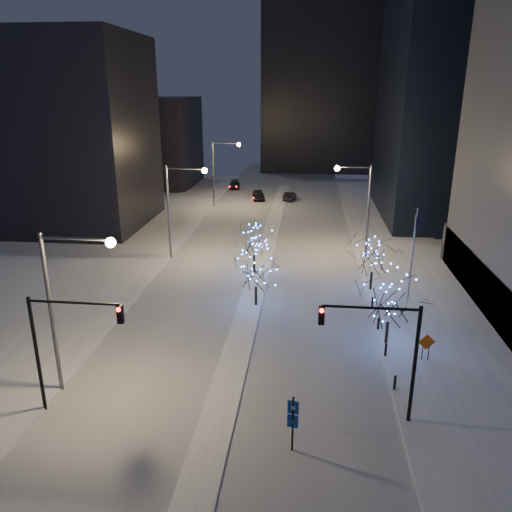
# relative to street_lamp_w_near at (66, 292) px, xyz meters

# --- Properties ---
(ground) EXTENTS (160.00, 160.00, 0.00)m
(ground) POSITION_rel_street_lamp_w_near_xyz_m (8.94, -2.00, -6.50)
(ground) COLOR white
(ground) RESTS_ON ground
(road) EXTENTS (20.00, 130.00, 0.02)m
(road) POSITION_rel_street_lamp_w_near_xyz_m (8.94, 33.00, -6.49)
(road) COLOR silver
(road) RESTS_ON ground
(median) EXTENTS (2.00, 80.00, 0.15)m
(median) POSITION_rel_street_lamp_w_near_xyz_m (8.94, 28.00, -6.42)
(median) COLOR white
(median) RESTS_ON ground
(east_sidewalk) EXTENTS (10.00, 90.00, 0.15)m
(east_sidewalk) POSITION_rel_street_lamp_w_near_xyz_m (23.94, 18.00, -6.42)
(east_sidewalk) COLOR white
(east_sidewalk) RESTS_ON ground
(west_sidewalk) EXTENTS (8.00, 90.00, 0.15)m
(west_sidewalk) POSITION_rel_street_lamp_w_near_xyz_m (-5.06, 18.00, -6.42)
(west_sidewalk) COLOR white
(west_sidewalk) RESTS_ON ground
(filler_west_near) EXTENTS (22.00, 18.00, 24.00)m
(filler_west_near) POSITION_rel_street_lamp_w_near_xyz_m (-19.06, 38.00, 5.50)
(filler_west_near) COLOR black
(filler_west_near) RESTS_ON ground
(filler_west_far) EXTENTS (18.00, 16.00, 16.00)m
(filler_west_far) POSITION_rel_street_lamp_w_near_xyz_m (-17.06, 68.00, 1.50)
(filler_west_far) COLOR black
(filler_west_far) RESTS_ON ground
(horizon_block) EXTENTS (24.00, 14.00, 42.00)m
(horizon_block) POSITION_rel_street_lamp_w_near_xyz_m (14.94, 90.00, 14.50)
(horizon_block) COLOR black
(horizon_block) RESTS_ON ground
(street_lamp_w_near) EXTENTS (4.40, 0.56, 10.00)m
(street_lamp_w_near) POSITION_rel_street_lamp_w_near_xyz_m (0.00, 0.00, 0.00)
(street_lamp_w_near) COLOR #595E66
(street_lamp_w_near) RESTS_ON ground
(street_lamp_w_mid) EXTENTS (4.40, 0.56, 10.00)m
(street_lamp_w_mid) POSITION_rel_street_lamp_w_near_xyz_m (0.00, 25.00, 0.00)
(street_lamp_w_mid) COLOR #595E66
(street_lamp_w_mid) RESTS_ON ground
(street_lamp_w_far) EXTENTS (4.40, 0.56, 10.00)m
(street_lamp_w_far) POSITION_rel_street_lamp_w_near_xyz_m (0.00, 50.00, 0.00)
(street_lamp_w_far) COLOR #595E66
(street_lamp_w_far) RESTS_ON ground
(street_lamp_east) EXTENTS (3.90, 0.56, 10.00)m
(street_lamp_east) POSITION_rel_street_lamp_w_near_xyz_m (19.02, 28.00, -0.05)
(street_lamp_east) COLOR #595E66
(street_lamp_east) RESTS_ON ground
(traffic_signal_west) EXTENTS (5.26, 0.43, 7.00)m
(traffic_signal_west) POSITION_rel_street_lamp_w_near_xyz_m (0.50, -2.00, -1.74)
(traffic_signal_west) COLOR black
(traffic_signal_west) RESTS_ON ground
(traffic_signal_east) EXTENTS (5.26, 0.43, 7.00)m
(traffic_signal_east) POSITION_rel_street_lamp_w_near_xyz_m (17.88, -1.00, -1.74)
(traffic_signal_east) COLOR black
(traffic_signal_east) RESTS_ON ground
(flagpoles) EXTENTS (1.35, 2.60, 8.00)m
(flagpoles) POSITION_rel_street_lamp_w_near_xyz_m (22.30, 15.25, -1.70)
(flagpoles) COLOR silver
(flagpoles) RESTS_ON east_sidewalk
(bollards) EXTENTS (0.16, 12.16, 0.90)m
(bollards) POSITION_rel_street_lamp_w_near_xyz_m (19.14, 8.00, -5.90)
(bollards) COLOR black
(bollards) RESTS_ON east_sidewalk
(car_near) EXTENTS (2.61, 4.87, 1.58)m
(car_near) POSITION_rel_street_lamp_w_near_xyz_m (5.28, 55.93, -5.71)
(car_near) COLOR black
(car_near) RESTS_ON ground
(car_mid) EXTENTS (2.14, 4.35, 1.37)m
(car_mid) POSITION_rel_street_lamp_w_near_xyz_m (10.44, 55.97, -5.81)
(car_mid) COLOR black
(car_mid) RESTS_ON ground
(car_far) EXTENTS (2.39, 4.79, 1.34)m
(car_far) POSITION_rel_street_lamp_w_near_xyz_m (-0.06, 65.07, -5.83)
(car_far) COLOR black
(car_far) RESTS_ON ground
(holiday_tree_median_near) EXTENTS (5.37, 5.37, 5.10)m
(holiday_tree_median_near) POSITION_rel_street_lamp_w_near_xyz_m (9.44, 13.46, -3.14)
(holiday_tree_median_near) COLOR black
(holiday_tree_median_near) RESTS_ON median
(holiday_tree_median_far) EXTENTS (4.30, 4.30, 4.75)m
(holiday_tree_median_far) POSITION_rel_street_lamp_w_near_xyz_m (8.44, 21.17, -3.21)
(holiday_tree_median_far) COLOR black
(holiday_tree_median_far) RESTS_ON median
(holiday_tree_plaza_near) EXTENTS (5.19, 5.19, 5.40)m
(holiday_tree_plaza_near) POSITION_rel_street_lamp_w_near_xyz_m (19.44, 7.88, -3.01)
(holiday_tree_plaza_near) COLOR black
(holiday_tree_plaza_near) RESTS_ON east_sidewalk
(holiday_tree_plaza_far) EXTENTS (4.88, 4.88, 5.23)m
(holiday_tree_plaza_far) POSITION_rel_street_lamp_w_near_xyz_m (19.44, 18.02, -3.08)
(holiday_tree_plaza_far) COLOR black
(holiday_tree_plaza_far) RESTS_ON east_sidewalk
(wayfinding_sign) EXTENTS (0.56, 0.17, 3.15)m
(wayfinding_sign) POSITION_rel_street_lamp_w_near_xyz_m (13.16, -3.90, -4.56)
(wayfinding_sign) COLOR black
(wayfinding_sign) RESTS_ON ground
(construction_sign) EXTENTS (1.16, 0.18, 1.91)m
(construction_sign) POSITION_rel_street_lamp_w_near_xyz_m (21.70, 5.73, -5.20)
(construction_sign) COLOR black
(construction_sign) RESTS_ON east_sidewalk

